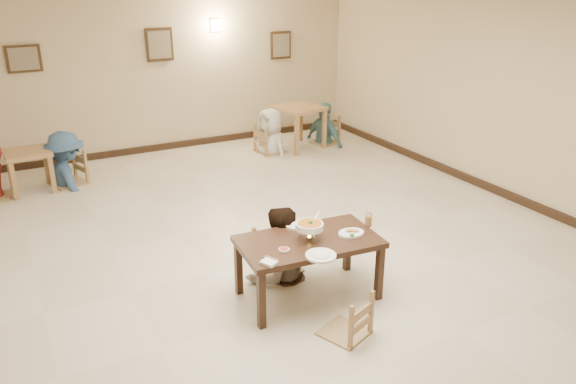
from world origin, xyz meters
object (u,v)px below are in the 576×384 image
bg_diner_b (61,132)px  bg_diner_c (270,108)px  bg_table_left (28,159)px  chair_far (277,233)px  bg_chair_lr (65,153)px  main_table (309,246)px  bg_diner_d (325,102)px  bg_chair_rl (270,126)px  chair_near (346,294)px  main_diner (278,208)px  bg_chair_rr (325,118)px  drink_glass (368,220)px  bg_table_right (299,114)px  curry_warmer (309,226)px

bg_diner_b → bg_diner_c: size_ratio=1.03×
bg_diner_c → bg_table_left: bearing=-102.3°
chair_far → bg_chair_lr: bg_chair_lr is taller
bg_diner_b → bg_table_left: bearing=80.8°
main_table → bg_diner_d: (3.16, 4.85, 0.24)m
chair_far → bg_chair_rl: size_ratio=0.92×
chair_near → bg_chair_lr: bearing=-94.2°
main_diner → bg_chair_rr: 5.41m
drink_glass → bg_chair_rl: bearing=76.2°
bg_table_left → bg_table_right: 4.86m
chair_far → bg_diner_d: (3.19, 4.20, 0.35)m
main_diner → bg_chair_lr: bearing=-72.5°
main_table → chair_far: size_ratio=1.56×
bg_diner_b → main_diner: bearing=-174.9°
main_diner → bg_diner_b: (-1.70, 4.26, 0.04)m
chair_near → bg_diner_b: size_ratio=0.49×
bg_diner_d → chair_near: bearing=137.4°
bg_chair_lr → bg_diner_b: bg_diner_b is taller
main_table → bg_table_left: (-2.32, 4.72, -0.06)m
bg_diner_c → bg_diner_d: bg_diner_c is taller
bg_diner_b → bg_diner_c: (3.70, 0.02, -0.03)m
bg_chair_lr → chair_near: bearing=-1.2°
chair_near → bg_table_right: 6.13m
bg_chair_rr → bg_diner_b: (-4.94, -0.06, 0.37)m
chair_far → bg_diner_d: bearing=44.8°
bg_table_right → bg_chair_rr: 0.64m
bg_diner_c → bg_chair_rl: bearing=139.9°
curry_warmer → bg_chair_rl: size_ratio=0.31×
bg_table_left → bg_chair_lr: bg_chair_lr is taller
bg_table_left → bg_table_right: (4.86, 0.10, 0.15)m
bg_diner_d → drink_glass: bearing=140.6°
curry_warmer → bg_chair_rr: 5.81m
chair_far → bg_chair_rl: (1.95, 4.15, 0.04)m
main_table → chair_far: bearing=97.5°
main_table → curry_warmer: size_ratio=4.63×
bg_diner_c → main_diner: bearing=-38.6°
main_diner → bg_chair_rl: main_diner is taller
main_table → bg_diner_b: bearing=115.0°
main_diner → bg_diner_c: bearing=-119.3°
chair_near → bg_diner_c: bearing=-131.0°
main_table → bg_chair_rr: bg_chair_rr is taller
bg_chair_lr → bg_diner_b: (0.00, 0.00, 0.35)m
bg_chair_rl → bg_diner_b: (-3.70, -0.02, 0.36)m
drink_glass → bg_diner_c: (1.19, 4.83, 0.11)m
main_table → bg_diner_c: bearing=72.9°
bg_chair_rl → bg_table_left: bearing=84.2°
main_table → bg_diner_d: 5.79m
drink_glass → bg_chair_lr: bg_chair_lr is taller
main_diner → bg_table_left: main_diner is taller
chair_far → bg_chair_rr: size_ratio=0.93×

